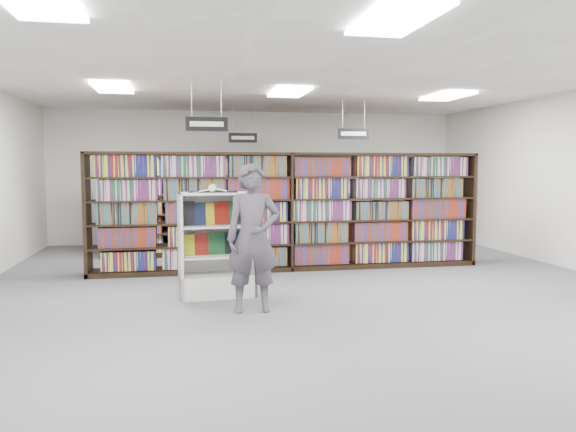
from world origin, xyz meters
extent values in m
plane|color=#505055|center=(0.00, 0.00, 0.00)|extent=(12.00, 12.00, 0.00)
cube|color=silver|center=(0.00, 0.00, 3.20)|extent=(10.00, 12.00, 0.10)
cube|color=white|center=(0.00, 6.00, 1.60)|extent=(10.00, 0.10, 3.20)
cube|color=black|center=(0.00, 2.00, 1.05)|extent=(7.00, 0.60, 2.10)
cube|color=maroon|center=(0.00, 2.00, 1.05)|extent=(6.88, 0.42, 1.98)
cube|color=black|center=(0.00, 4.00, 1.05)|extent=(7.00, 0.60, 2.10)
cube|color=maroon|center=(0.00, 4.00, 1.05)|extent=(6.88, 0.42, 1.98)
cube|color=black|center=(0.00, 5.70, 1.05)|extent=(7.00, 0.60, 2.10)
cube|color=maroon|center=(0.00, 5.70, 1.05)|extent=(6.88, 0.42, 1.98)
cylinder|color=#B2B2B7|center=(-1.73, 1.00, 2.91)|extent=(0.01, 0.01, 0.58)
cylinder|color=#B2B2B7|center=(-1.27, 1.00, 2.91)|extent=(0.01, 0.01, 0.58)
cube|color=black|center=(-1.50, 1.00, 2.51)|extent=(0.65, 0.02, 0.22)
cube|color=white|center=(-1.50, 0.99, 2.51)|extent=(0.52, 0.00, 0.08)
cylinder|color=#B2B2B7|center=(1.27, 3.00, 2.91)|extent=(0.01, 0.01, 0.58)
cylinder|color=#B2B2B7|center=(1.73, 3.00, 2.91)|extent=(0.01, 0.01, 0.58)
cube|color=black|center=(1.50, 3.00, 2.51)|extent=(0.65, 0.02, 0.22)
cube|color=white|center=(1.50, 2.99, 2.51)|extent=(0.52, 0.00, 0.08)
cylinder|color=#B2B2B7|center=(-0.73, 5.00, 2.91)|extent=(0.01, 0.01, 0.58)
cylinder|color=#B2B2B7|center=(-0.27, 5.00, 2.91)|extent=(0.01, 0.01, 0.58)
cube|color=black|center=(-0.50, 5.00, 2.51)|extent=(0.65, 0.02, 0.22)
cube|color=white|center=(-0.50, 4.99, 2.51)|extent=(0.52, 0.00, 0.08)
cube|color=white|center=(-3.00, -3.00, 3.16)|extent=(0.60, 1.20, 0.04)
cube|color=white|center=(0.00, -3.00, 3.16)|extent=(0.60, 1.20, 0.04)
cube|color=white|center=(-3.00, 2.00, 3.16)|extent=(0.60, 1.20, 0.04)
cube|color=white|center=(0.00, 2.00, 3.16)|extent=(0.60, 1.20, 0.04)
cube|color=white|center=(3.00, 2.00, 3.16)|extent=(0.60, 1.20, 0.04)
cube|color=silver|center=(-1.42, 0.10, 0.16)|extent=(1.10, 0.61, 0.32)
cube|color=silver|center=(-1.93, 0.06, 0.74)|extent=(0.08, 0.53, 1.49)
cube|color=silver|center=(-0.91, 0.14, 0.74)|extent=(0.08, 0.53, 1.49)
cube|color=silver|center=(-1.44, 0.35, 0.74)|extent=(1.06, 0.11, 1.49)
cube|color=silver|center=(-1.42, 0.10, 1.47)|extent=(1.10, 0.61, 0.03)
cube|color=silver|center=(-1.42, 0.10, 0.58)|extent=(1.02, 0.57, 0.02)
cube|color=silver|center=(-1.42, 0.10, 1.01)|extent=(1.02, 0.57, 0.02)
cube|color=black|center=(-1.83, 0.11, 1.18)|extent=(0.22, 0.09, 0.32)
cube|color=#11183A|center=(-1.67, 0.13, 1.18)|extent=(0.22, 0.09, 0.32)
cube|color=#B8BD15|center=(-1.50, 0.14, 1.18)|extent=(0.22, 0.09, 0.32)
cube|color=maroon|center=(-1.34, 0.15, 1.18)|extent=(0.22, 0.09, 0.32)
cube|color=#194C26|center=(-1.18, 0.17, 1.18)|extent=(0.22, 0.09, 0.32)
cube|color=black|center=(-1.01, 0.18, 1.18)|extent=(0.22, 0.09, 0.32)
cube|color=#B8BD15|center=(-1.81, 0.12, 0.75)|extent=(0.24, 0.08, 0.30)
cube|color=maroon|center=(-1.62, 0.13, 0.75)|extent=(0.24, 0.08, 0.30)
cube|color=#194C26|center=(-1.42, 0.15, 0.75)|extent=(0.24, 0.08, 0.30)
cube|color=black|center=(-1.23, 0.16, 0.75)|extent=(0.24, 0.08, 0.30)
cube|color=#11183A|center=(-1.03, 0.18, 0.75)|extent=(0.24, 0.08, 0.30)
cube|color=black|center=(-1.45, 0.17, 1.50)|extent=(0.72, 0.46, 0.02)
cube|color=white|center=(-1.62, 0.17, 1.51)|extent=(0.34, 0.39, 0.06)
cube|color=white|center=(-1.29, 0.17, 1.51)|extent=(0.33, 0.39, 0.08)
cylinder|color=white|center=(-1.47, 0.17, 1.55)|extent=(0.13, 0.36, 0.10)
imported|color=#4B454F|center=(-1.02, -0.83, 0.94)|extent=(0.70, 0.47, 1.89)
camera|label=1|loc=(-1.91, -7.86, 1.85)|focal=35.00mm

